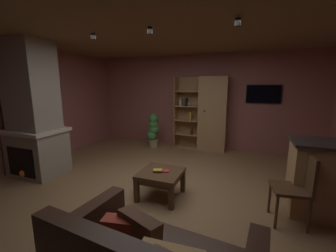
{
  "coord_description": "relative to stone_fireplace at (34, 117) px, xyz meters",
  "views": [
    {
      "loc": [
        1.31,
        -3.03,
        1.76
      ],
      "look_at": [
        0.0,
        0.4,
        1.05
      ],
      "focal_mm": 23.01,
      "sensor_mm": 36.0,
      "label": 1
    }
  ],
  "objects": [
    {
      "name": "floor",
      "position": [
        2.55,
        0.14,
        -1.16
      ],
      "size": [
        6.2,
        5.86,
        0.02
      ],
      "primitive_type": "cube",
      "color": "olive",
      "rests_on": "ground"
    },
    {
      "name": "wall_back",
      "position": [
        2.55,
        3.09,
        0.12
      ],
      "size": [
        6.32,
        0.06,
        2.56
      ],
      "primitive_type": "cube",
      "color": "#9E5B56",
      "rests_on": "ground"
    },
    {
      "name": "wall_left",
      "position": [
        -0.58,
        0.14,
        0.12
      ],
      "size": [
        0.06,
        5.86,
        2.56
      ],
      "primitive_type": "cube",
      "color": "#9E5B56",
      "rests_on": "ground"
    },
    {
      "name": "ceiling",
      "position": [
        2.55,
        0.14,
        1.41
      ],
      "size": [
        6.2,
        5.86,
        0.02
      ],
      "primitive_type": "cube",
      "color": "brown"
    },
    {
      "name": "window_pane_back",
      "position": [
        2.07,
        3.06,
        0.19
      ],
      "size": [
        0.58,
        0.01,
        0.71
      ],
      "primitive_type": "cube",
      "color": "white"
    },
    {
      "name": "stone_fireplace",
      "position": [
        0.0,
        0.0,
        0.0
      ],
      "size": [
        1.03,
        0.81,
        2.56
      ],
      "color": "gray",
      "rests_on": "ground"
    },
    {
      "name": "bookshelf_cabinet",
      "position": [
        2.86,
        2.82,
        -0.18
      ],
      "size": [
        1.4,
        0.41,
        1.96
      ],
      "color": "#A87F51",
      "rests_on": "ground"
    },
    {
      "name": "coffee_table",
      "position": [
        2.62,
        0.03,
        -0.82
      ],
      "size": [
        0.64,
        0.64,
        0.42
      ],
      "color": "#4C331E",
      "rests_on": "ground"
    },
    {
      "name": "table_book_0",
      "position": [
        2.7,
        0.06,
        -0.72
      ],
      "size": [
        0.13,
        0.13,
        0.02
      ],
      "primitive_type": "cube",
      "rotation": [
        0.0,
        0.0,
        0.28
      ],
      "color": "#B22D2D",
      "rests_on": "coffee_table"
    },
    {
      "name": "table_book_1",
      "position": [
        2.58,
        -0.0,
        -0.7
      ],
      "size": [
        0.16,
        0.13,
        0.02
      ],
      "primitive_type": "cube",
      "rotation": [
        0.0,
        0.0,
        0.29
      ],
      "color": "gold",
      "rests_on": "coffee_table"
    },
    {
      "name": "dining_chair",
      "position": [
        4.48,
        0.02,
        -0.62
      ],
      "size": [
        0.48,
        0.48,
        0.92
      ],
      "color": "#4C331E",
      "rests_on": "ground"
    },
    {
      "name": "potted_floor_plant",
      "position": [
        1.37,
        2.46,
        -0.64
      ],
      "size": [
        0.35,
        0.33,
        0.97
      ],
      "color": "#9E896B",
      "rests_on": "ground"
    },
    {
      "name": "wall_mounted_tv",
      "position": [
        4.15,
        3.03,
        0.37
      ],
      "size": [
        0.82,
        0.06,
        0.46
      ],
      "color": "black"
    },
    {
      "name": "track_light_spot_0",
      "position": [
        0.35,
        0.02,
        1.33
      ],
      "size": [
        0.07,
        0.07,
        0.09
      ],
      "primitive_type": "cylinder",
      "color": "black"
    },
    {
      "name": "track_light_spot_1",
      "position": [
        1.53,
        -0.02,
        1.33
      ],
      "size": [
        0.07,
        0.07,
        0.09
      ],
      "primitive_type": "cylinder",
      "color": "black"
    },
    {
      "name": "track_light_spot_2",
      "position": [
        2.51,
        -0.05,
        1.33
      ],
      "size": [
        0.07,
        0.07,
        0.09
      ],
      "primitive_type": "cylinder",
      "color": "black"
    },
    {
      "name": "track_light_spot_3",
      "position": [
        3.66,
        -0.05,
        1.33
      ],
      "size": [
        0.07,
        0.07,
        0.09
      ],
      "primitive_type": "cylinder",
      "color": "black"
    }
  ]
}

